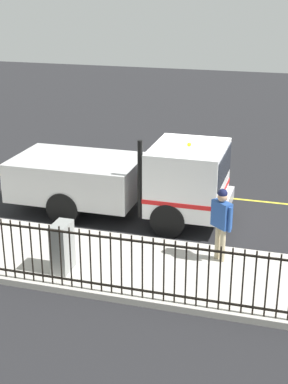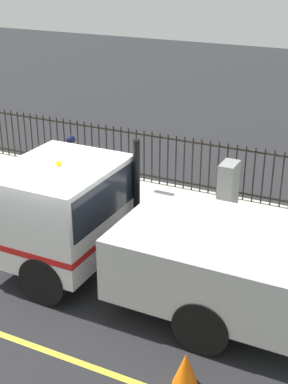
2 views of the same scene
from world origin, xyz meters
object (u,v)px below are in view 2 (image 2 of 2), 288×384
at_px(traffic_cone, 186,369).
at_px(worker_standing, 72,164).
at_px(utility_cabinet, 228,186).
at_px(work_truck, 130,231).

bearing_deg(traffic_cone, worker_standing, 48.00).
relative_size(worker_standing, utility_cabinet, 1.54).
height_order(work_truck, utility_cabinet, work_truck).
xyz_separation_m(work_truck, utility_cabinet, (3.91, -0.62, -0.49)).
relative_size(worker_standing, traffic_cone, 3.27).
height_order(worker_standing, utility_cabinet, worker_standing).
distance_m(utility_cabinet, traffic_cone, 5.98).
xyz_separation_m(utility_cabinet, traffic_cone, (-5.82, -1.30, -0.47)).
bearing_deg(worker_standing, traffic_cone, -1.86).
xyz_separation_m(worker_standing, traffic_cone, (-4.26, -4.73, -1.00)).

